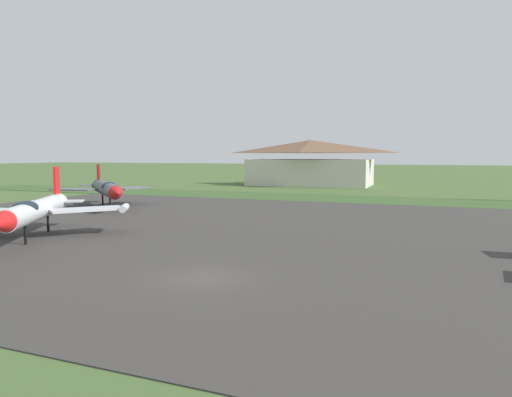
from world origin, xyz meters
TOP-DOWN VIEW (x-y plane):
  - ground_plane at (0.00, 0.00)m, footprint 600.00×600.00m
  - asphalt_apron at (0.00, 14.88)m, footprint 81.70×49.61m
  - grass_verge_strip at (0.00, 45.69)m, footprint 141.70×12.00m
  - jet_fighter_front_left at (-16.38, 5.23)m, footprint 11.80×14.01m
  - jet_fighter_rear_center at (-25.67, 23.88)m, footprint 13.03×12.31m
  - visitor_building at (-16.38, 73.33)m, footprint 25.11×14.55m

SIDE VIEW (x-z plane):
  - ground_plane at x=0.00m, z-range 0.00..0.00m
  - asphalt_apron at x=0.00m, z-range 0.00..0.05m
  - grass_verge_strip at x=0.00m, z-range 0.00..0.06m
  - jet_fighter_front_left at x=-16.38m, z-range -0.43..4.60m
  - jet_fighter_rear_center at x=-25.67m, z-range -0.20..4.66m
  - visitor_building at x=-16.38m, z-range -0.10..8.87m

